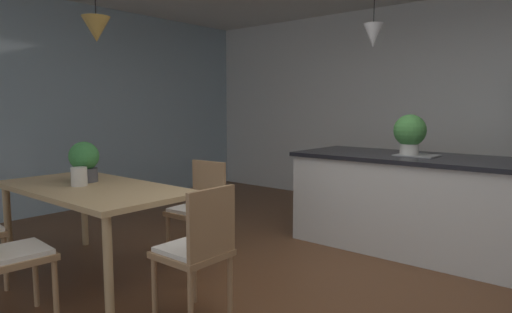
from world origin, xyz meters
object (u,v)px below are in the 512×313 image
at_px(kitchen_island, 409,201).
at_px(potted_plant_on_island, 410,132).
at_px(dining_table, 92,195).
at_px(vase_on_dining_table, 79,177).
at_px(chair_kitchen_end, 197,248).
at_px(chair_near_right, 5,252).
at_px(chair_far_right, 199,207).
at_px(potted_plant_on_table, 84,161).

bearing_deg(kitchen_island, potted_plant_on_island, -180.00).
xyz_separation_m(dining_table, vase_on_dining_table, (-0.08, -0.06, 0.15)).
distance_m(chair_kitchen_end, chair_near_right, 1.17).
height_order(chair_far_right, potted_plant_on_island, potted_plant_on_island).
relative_size(chair_near_right, vase_on_dining_table, 5.86).
bearing_deg(dining_table, kitchen_island, 53.46).
relative_size(dining_table, potted_plant_on_island, 4.45).
xyz_separation_m(dining_table, chair_near_right, (0.38, -0.80, -0.18)).
relative_size(chair_near_right, potted_plant_on_table, 2.56).
bearing_deg(kitchen_island, vase_on_dining_table, -127.18).
height_order(chair_far_right, kitchen_island, kitchen_island).
xyz_separation_m(chair_near_right, potted_plant_on_island, (1.30, 3.09, 0.64)).
distance_m(potted_plant_on_island, vase_on_dining_table, 2.96).
bearing_deg(potted_plant_on_table, potted_plant_on_island, 49.27).
height_order(chair_near_right, potted_plant_on_island, potted_plant_on_island).
xyz_separation_m(chair_near_right, chair_far_right, (0.00, 1.60, 0.00)).
bearing_deg(chair_kitchen_end, dining_table, -179.99).
relative_size(chair_near_right, kitchen_island, 0.41).
height_order(chair_kitchen_end, chair_far_right, same).
bearing_deg(dining_table, potted_plant_on_table, 162.95).
xyz_separation_m(potted_plant_on_island, vase_on_dining_table, (-1.77, -2.35, -0.32)).
bearing_deg(dining_table, potted_plant_on_island, 53.75).
bearing_deg(dining_table, vase_on_dining_table, -145.53).
xyz_separation_m(potted_plant_on_table, vase_on_dining_table, (0.15, -0.13, -0.10)).
relative_size(dining_table, vase_on_dining_table, 11.60).
distance_m(potted_plant_on_table, vase_on_dining_table, 0.22).
xyz_separation_m(chair_far_right, kitchen_island, (1.31, 1.49, -0.01)).
height_order(chair_kitchen_end, vase_on_dining_table, vase_on_dining_table).
bearing_deg(potted_plant_on_island, chair_far_right, -130.99).
bearing_deg(chair_far_right, vase_on_dining_table, -118.64).
bearing_deg(chair_near_right, dining_table, 115.63).
bearing_deg(dining_table, chair_near_right, -64.37).
bearing_deg(kitchen_island, chair_near_right, -113.03).
bearing_deg(chair_near_right, vase_on_dining_table, 122.24).
bearing_deg(potted_plant_on_table, vase_on_dining_table, -41.16).
bearing_deg(chair_far_right, chair_kitchen_end, -43.35).
height_order(dining_table, vase_on_dining_table, vase_on_dining_table).
relative_size(dining_table, chair_far_right, 1.98).
height_order(chair_near_right, potted_plant_on_table, potted_plant_on_table).
bearing_deg(potted_plant_on_island, dining_table, -126.25).
height_order(chair_kitchen_end, kitchen_island, kitchen_island).
height_order(dining_table, potted_plant_on_table, potted_plant_on_table).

